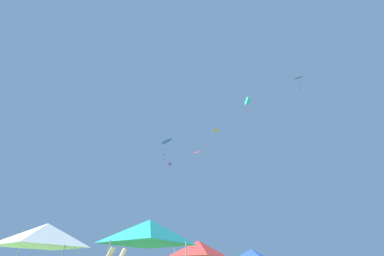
# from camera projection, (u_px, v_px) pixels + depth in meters

# --- Properties ---
(canopy_tent_blue) EXTENTS (2.76, 2.76, 2.95)m
(canopy_tent_blue) POSITION_uv_depth(u_px,v_px,m) (252.00, 256.00, 16.06)
(canopy_tent_blue) COLOR #9E9EA3
(canopy_tent_blue) RESTS_ON ground
(canopy_tent_white) EXTENTS (3.46, 3.46, 3.70)m
(canopy_tent_white) POSITION_uv_depth(u_px,v_px,m) (44.00, 235.00, 11.25)
(canopy_tent_white) COLOR #9E9EA3
(canopy_tent_white) RESTS_ON ground
(canopy_tent_teal) EXTENTS (3.54, 3.54, 3.79)m
(canopy_tent_teal) POSITION_uv_depth(u_px,v_px,m) (149.00, 232.00, 10.79)
(canopy_tent_teal) COLOR #9E9EA3
(canopy_tent_teal) RESTS_ON ground
(canopy_tent_red) EXTENTS (3.25, 3.25, 3.48)m
(canopy_tent_red) POSITION_uv_depth(u_px,v_px,m) (199.00, 249.00, 16.02)
(canopy_tent_red) COLOR #9E9EA3
(canopy_tent_red) RESTS_ON ground
(kite_black_diamond) EXTENTS (1.19, 1.19, 2.35)m
(kite_black_diamond) POSITION_uv_depth(u_px,v_px,m) (298.00, 78.00, 24.59)
(kite_black_diamond) COLOR black
(kite_orange_diamond) EXTENTS (0.88, 0.89, 0.62)m
(kite_orange_diamond) POSITION_uv_depth(u_px,v_px,m) (216.00, 131.00, 43.12)
(kite_orange_diamond) COLOR orange
(kite_blue_delta) EXTENTS (1.79, 1.87, 2.99)m
(kite_blue_delta) POSITION_uv_depth(u_px,v_px,m) (166.00, 141.00, 27.83)
(kite_blue_delta) COLOR blue
(kite_cyan_box) EXTENTS (0.79, 1.28, 2.78)m
(kite_cyan_box) POSITION_uv_depth(u_px,v_px,m) (248.00, 102.00, 33.85)
(kite_cyan_box) COLOR #2DB7CC
(kite_red_delta) EXTENTS (1.38, 1.35, 2.09)m
(kite_red_delta) POSITION_uv_depth(u_px,v_px,m) (197.00, 152.00, 36.28)
(kite_red_delta) COLOR red
(kite_purple_delta) EXTENTS (0.74, 0.59, 1.38)m
(kite_purple_delta) POSITION_uv_depth(u_px,v_px,m) (170.00, 164.00, 33.90)
(kite_purple_delta) COLOR purple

